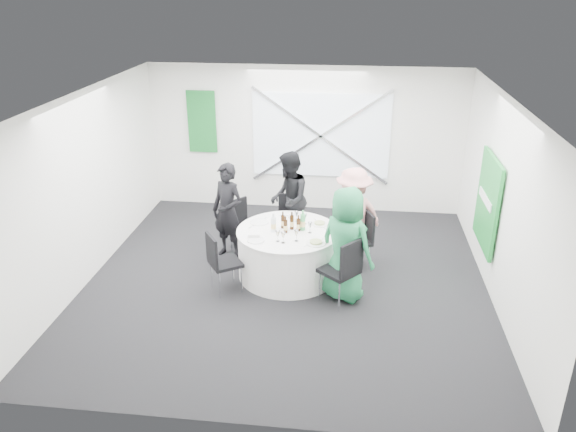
# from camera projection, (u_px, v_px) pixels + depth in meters

# --- Properties ---
(floor) EXTENTS (6.00, 6.00, 0.00)m
(floor) POSITION_uv_depth(u_px,v_px,m) (286.00, 281.00, 8.57)
(floor) COLOR black
(floor) RESTS_ON ground
(ceiling) EXTENTS (6.00, 6.00, 0.00)m
(ceiling) POSITION_uv_depth(u_px,v_px,m) (286.00, 98.00, 7.46)
(ceiling) COLOR silver
(ceiling) RESTS_ON wall_back
(wall_back) EXTENTS (6.00, 0.00, 6.00)m
(wall_back) POSITION_uv_depth(u_px,v_px,m) (305.00, 140.00, 10.75)
(wall_back) COLOR white
(wall_back) RESTS_ON floor
(wall_front) EXTENTS (6.00, 0.00, 6.00)m
(wall_front) POSITION_uv_depth(u_px,v_px,m) (248.00, 310.00, 5.28)
(wall_front) COLOR white
(wall_front) RESTS_ON floor
(wall_left) EXTENTS (0.00, 6.00, 6.00)m
(wall_left) POSITION_uv_depth(u_px,v_px,m) (86.00, 187.00, 8.34)
(wall_left) COLOR white
(wall_left) RESTS_ON floor
(wall_right) EXTENTS (0.00, 6.00, 6.00)m
(wall_right) POSITION_uv_depth(u_px,v_px,m) (503.00, 205.00, 7.69)
(wall_right) COLOR white
(wall_right) RESTS_ON floor
(window_panel) EXTENTS (2.60, 0.03, 1.60)m
(window_panel) POSITION_uv_depth(u_px,v_px,m) (321.00, 135.00, 10.64)
(window_panel) COLOR silver
(window_panel) RESTS_ON wall_back
(window_brace_a) EXTENTS (2.63, 0.05, 1.84)m
(window_brace_a) POSITION_uv_depth(u_px,v_px,m) (321.00, 136.00, 10.61)
(window_brace_a) COLOR silver
(window_brace_a) RESTS_ON window_panel
(window_brace_b) EXTENTS (2.63, 0.05, 1.84)m
(window_brace_b) POSITION_uv_depth(u_px,v_px,m) (321.00, 136.00, 10.61)
(window_brace_b) COLOR silver
(window_brace_b) RESTS_ON window_panel
(green_banner) EXTENTS (0.55, 0.04, 1.20)m
(green_banner) POSITION_uv_depth(u_px,v_px,m) (202.00, 122.00, 10.80)
(green_banner) COLOR #125E28
(green_banner) RESTS_ON wall_back
(green_sign) EXTENTS (0.05, 1.20, 1.40)m
(green_sign) POSITION_uv_depth(u_px,v_px,m) (488.00, 202.00, 8.32)
(green_sign) COLOR #198B30
(green_sign) RESTS_ON wall_right
(banquet_table) EXTENTS (1.56, 1.56, 0.76)m
(banquet_table) POSITION_uv_depth(u_px,v_px,m) (288.00, 253.00, 8.60)
(banquet_table) COLOR white
(banquet_table) RESTS_ON floor
(chair_back) EXTENTS (0.44, 0.45, 0.88)m
(chair_back) POSITION_uv_depth(u_px,v_px,m) (289.00, 216.00, 9.58)
(chair_back) COLOR black
(chair_back) RESTS_ON floor
(chair_back_left) EXTENTS (0.58, 0.58, 0.90)m
(chair_back_left) POSITION_uv_depth(u_px,v_px,m) (242.00, 222.00, 9.33)
(chair_back_left) COLOR black
(chair_back_left) RESTS_ON floor
(chair_back_right) EXTENTS (0.54, 0.54, 0.91)m
(chair_back_right) POSITION_uv_depth(u_px,v_px,m) (362.00, 236.00, 8.82)
(chair_back_right) COLOR black
(chair_back_right) RESTS_ON floor
(chair_front_right) EXTENTS (0.65, 0.65, 1.02)m
(chair_front_right) POSITION_uv_depth(u_px,v_px,m) (344.00, 266.00, 7.74)
(chair_front_right) COLOR black
(chair_front_right) RESTS_ON floor
(chair_front_left) EXTENTS (0.59, 0.58, 0.93)m
(chair_front_left) POSITION_uv_depth(u_px,v_px,m) (220.00, 259.00, 8.08)
(chair_front_left) COLOR black
(chair_front_left) RESTS_ON floor
(person_man_back_left) EXTENTS (0.69, 0.61, 1.59)m
(person_man_back_left) POSITION_uv_depth(u_px,v_px,m) (228.00, 211.00, 9.04)
(person_man_back_left) COLOR black
(person_man_back_left) RESTS_ON floor
(person_man_back) EXTENTS (0.52, 0.84, 1.64)m
(person_man_back) POSITION_uv_depth(u_px,v_px,m) (289.00, 199.00, 9.47)
(person_man_back) COLOR black
(person_man_back) RESTS_ON floor
(person_woman_pink) EXTENTS (1.12, 0.95, 1.58)m
(person_woman_pink) POSITION_uv_depth(u_px,v_px,m) (353.00, 216.00, 8.90)
(person_woman_pink) COLOR pink
(person_woman_pink) RESTS_ON floor
(person_woman_green) EXTENTS (0.98, 0.89, 1.68)m
(person_woman_green) POSITION_uv_depth(u_px,v_px,m) (346.00, 244.00, 7.83)
(person_woman_green) COLOR #227D4A
(person_woman_green) RESTS_ON floor
(plate_back) EXTENTS (0.24, 0.24, 0.01)m
(plate_back) POSITION_uv_depth(u_px,v_px,m) (295.00, 216.00, 8.93)
(plate_back) COLOR white
(plate_back) RESTS_ON banquet_table
(plate_back_left) EXTENTS (0.29, 0.29, 0.01)m
(plate_back_left) POSITION_uv_depth(u_px,v_px,m) (259.00, 222.00, 8.72)
(plate_back_left) COLOR white
(plate_back_left) RESTS_ON banquet_table
(plate_back_right) EXTENTS (0.25, 0.25, 0.04)m
(plate_back_right) POSITION_uv_depth(u_px,v_px,m) (320.00, 224.00, 8.65)
(plate_back_right) COLOR white
(plate_back_right) RESTS_ON banquet_table
(plate_front_right) EXTENTS (0.28, 0.28, 0.04)m
(plate_front_right) POSITION_uv_depth(u_px,v_px,m) (316.00, 243.00, 8.04)
(plate_front_right) COLOR white
(plate_front_right) RESTS_ON banquet_table
(plate_front_left) EXTENTS (0.25, 0.25, 0.01)m
(plate_front_left) POSITION_uv_depth(u_px,v_px,m) (256.00, 240.00, 8.13)
(plate_front_left) COLOR white
(plate_front_left) RESTS_ON banquet_table
(napkin) EXTENTS (0.19, 0.14, 0.05)m
(napkin) POSITION_uv_depth(u_px,v_px,m) (254.00, 235.00, 8.23)
(napkin) COLOR white
(napkin) RESTS_ON plate_front_left
(beer_bottle_a) EXTENTS (0.06, 0.06, 0.27)m
(beer_bottle_a) POSITION_uv_depth(u_px,v_px,m) (283.00, 222.00, 8.50)
(beer_bottle_a) COLOR #381D0A
(beer_bottle_a) RESTS_ON banquet_table
(beer_bottle_b) EXTENTS (0.06, 0.06, 0.28)m
(beer_bottle_b) POSITION_uv_depth(u_px,v_px,m) (292.00, 223.00, 8.46)
(beer_bottle_b) COLOR #381D0A
(beer_bottle_b) RESTS_ON banquet_table
(beer_bottle_c) EXTENTS (0.06, 0.06, 0.25)m
(beer_bottle_c) POSITION_uv_depth(u_px,v_px,m) (298.00, 225.00, 8.41)
(beer_bottle_c) COLOR #381D0A
(beer_bottle_c) RESTS_ON banquet_table
(beer_bottle_d) EXTENTS (0.06, 0.06, 0.26)m
(beer_bottle_d) POSITION_uv_depth(u_px,v_px,m) (286.00, 226.00, 8.35)
(beer_bottle_d) COLOR #381D0A
(beer_bottle_d) RESTS_ON banquet_table
(green_water_bottle) EXTENTS (0.08, 0.08, 0.31)m
(green_water_bottle) POSITION_uv_depth(u_px,v_px,m) (303.00, 222.00, 8.43)
(green_water_bottle) COLOR #3FA558
(green_water_bottle) RESTS_ON banquet_table
(clear_water_bottle) EXTENTS (0.08, 0.08, 0.29)m
(clear_water_bottle) POSITION_uv_depth(u_px,v_px,m) (273.00, 225.00, 8.38)
(clear_water_bottle) COLOR silver
(clear_water_bottle) RESTS_ON banquet_table
(wine_glass_a) EXTENTS (0.07, 0.07, 0.17)m
(wine_glass_a) POSITION_uv_depth(u_px,v_px,m) (297.00, 214.00, 8.72)
(wine_glass_a) COLOR white
(wine_glass_a) RESTS_ON banquet_table
(wine_glass_b) EXTENTS (0.07, 0.07, 0.17)m
(wine_glass_b) POSITION_uv_depth(u_px,v_px,m) (305.00, 217.00, 8.63)
(wine_glass_b) COLOR white
(wine_glass_b) RESTS_ON banquet_table
(wine_glass_c) EXTENTS (0.07, 0.07, 0.17)m
(wine_glass_c) POSITION_uv_depth(u_px,v_px,m) (283.00, 235.00, 8.02)
(wine_glass_c) COLOR white
(wine_glass_c) RESTS_ON banquet_table
(wine_glass_d) EXTENTS (0.07, 0.07, 0.17)m
(wine_glass_d) POSITION_uv_depth(u_px,v_px,m) (310.00, 225.00, 8.34)
(wine_glass_d) COLOR white
(wine_glass_d) RESTS_ON banquet_table
(wine_glass_e) EXTENTS (0.07, 0.07, 0.17)m
(wine_glass_e) POSITION_uv_depth(u_px,v_px,m) (278.00, 233.00, 8.06)
(wine_glass_e) COLOR white
(wine_glass_e) RESTS_ON banquet_table
(wine_glass_f) EXTENTS (0.07, 0.07, 0.17)m
(wine_glass_f) POSITION_uv_depth(u_px,v_px,m) (296.00, 233.00, 8.07)
(wine_glass_f) COLOR white
(wine_glass_f) RESTS_ON banquet_table
(fork_a) EXTENTS (0.08, 0.14, 0.01)m
(fork_a) POSITION_uv_depth(u_px,v_px,m) (326.00, 230.00, 8.48)
(fork_a) COLOR silver
(fork_a) RESTS_ON banquet_table
(knife_a) EXTENTS (0.09, 0.14, 0.01)m
(knife_a) POSITION_uv_depth(u_px,v_px,m) (316.00, 221.00, 8.78)
(knife_a) COLOR silver
(knife_a) RESTS_ON banquet_table
(fork_b) EXTENTS (0.10, 0.13, 0.01)m
(fork_b) POSITION_uv_depth(u_px,v_px,m) (307.00, 245.00, 7.99)
(fork_b) COLOR silver
(fork_b) RESTS_ON banquet_table
(knife_b) EXTENTS (0.11, 0.12, 0.01)m
(knife_b) POSITION_uv_depth(u_px,v_px,m) (321.00, 239.00, 8.17)
(knife_b) COLOR silver
(knife_b) RESTS_ON banquet_table
(fork_c) EXTENTS (0.10, 0.13, 0.01)m
(fork_c) POSITION_uv_depth(u_px,v_px,m) (250.00, 234.00, 8.34)
(fork_c) COLOR silver
(fork_c) RESTS_ON banquet_table
(knife_c) EXTENTS (0.10, 0.13, 0.01)m
(knife_c) POSITION_uv_depth(u_px,v_px,m) (260.00, 242.00, 8.08)
(knife_c) COLOR silver
(knife_c) RESTS_ON banquet_table
(fork_d) EXTENTS (0.08, 0.14, 0.01)m
(fork_d) POSITION_uv_depth(u_px,v_px,m) (264.00, 219.00, 8.85)
(fork_d) COLOR silver
(fork_d) RESTS_ON banquet_table
(knife_d) EXTENTS (0.07, 0.14, 0.01)m
(knife_d) POSITION_uv_depth(u_px,v_px,m) (251.00, 227.00, 8.58)
(knife_d) COLOR silver
(knife_d) RESTS_ON banquet_table
(fork_e) EXTENTS (0.15, 0.02, 0.01)m
(fork_e) POSITION_uv_depth(u_px,v_px,m) (301.00, 216.00, 8.94)
(fork_e) COLOR silver
(fork_e) RESTS_ON banquet_table
(knife_e) EXTENTS (0.15, 0.02, 0.01)m
(knife_e) POSITION_uv_depth(u_px,v_px,m) (283.00, 215.00, 8.98)
(knife_e) COLOR silver
(knife_e) RESTS_ON banquet_table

